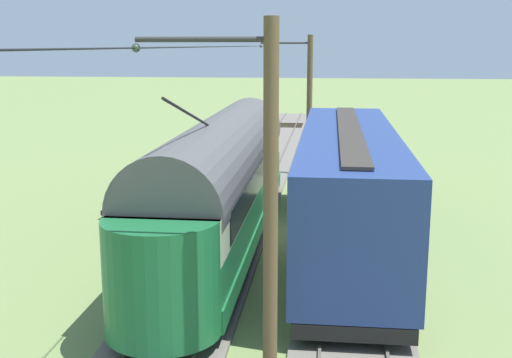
# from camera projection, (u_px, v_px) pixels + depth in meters

# --- Properties ---
(ground_plane) EXTENTS (220.00, 220.00, 0.00)m
(ground_plane) POSITION_uv_depth(u_px,v_px,m) (286.00, 234.00, 22.76)
(ground_plane) COLOR olive
(track_streetcar_siding) EXTENTS (2.80, 80.00, 0.18)m
(track_streetcar_siding) POSITION_uv_depth(u_px,v_px,m) (345.00, 232.00, 22.82)
(track_streetcar_siding) COLOR #666059
(track_streetcar_siding) RESTS_ON ground
(track_adjacent_siding) EXTENTS (2.80, 80.00, 0.18)m
(track_adjacent_siding) POSITION_uv_depth(u_px,v_px,m) (230.00, 229.00, 23.28)
(track_adjacent_siding) COLOR #666059
(track_adjacent_siding) RESTS_ON ground
(vintage_streetcar) EXTENTS (2.65, 18.07, 5.33)m
(vintage_streetcar) POSITION_uv_depth(u_px,v_px,m) (222.00, 178.00, 21.23)
(vintage_streetcar) COLOR #196033
(vintage_streetcar) RESTS_ON ground
(coach_adjacent) EXTENTS (2.96, 14.83, 3.85)m
(coach_adjacent) POSITION_uv_depth(u_px,v_px,m) (348.00, 186.00, 20.54)
(coach_adjacent) COLOR navy
(coach_adjacent) RESTS_ON ground
(catenary_pole_foreground) EXTENTS (2.66, 0.28, 7.07)m
(catenary_pole_foreground) POSITION_uv_depth(u_px,v_px,m) (308.00, 104.00, 32.18)
(catenary_pole_foreground) COLOR brown
(catenary_pole_foreground) RESTS_ON ground
(catenary_pole_mid_near) EXTENTS (2.66, 0.28, 7.07)m
(catenary_pole_mid_near) POSITION_uv_depth(u_px,v_px,m) (267.00, 205.00, 11.85)
(catenary_pole_mid_near) COLOR brown
(catenary_pole_mid_near) RESTS_ON ground
(overhead_wire_run) EXTENTS (2.46, 45.82, 0.18)m
(overhead_wire_run) POSITION_uv_depth(u_px,v_px,m) (149.00, 48.00, 12.20)
(overhead_wire_run) COLOR black
(overhead_wire_run) RESTS_ON ground
(spare_tie_stack) EXTENTS (2.40, 2.40, 0.54)m
(spare_tie_stack) POSITION_uv_depth(u_px,v_px,m) (134.00, 211.00, 24.84)
(spare_tie_stack) COLOR #2D2316
(spare_tie_stack) RESTS_ON ground
(track_end_bumper) EXTENTS (1.80, 0.60, 0.80)m
(track_end_bumper) POSITION_uv_depth(u_px,v_px,m) (341.00, 168.00, 32.86)
(track_end_bumper) COLOR #B2A519
(track_end_bumper) RESTS_ON ground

